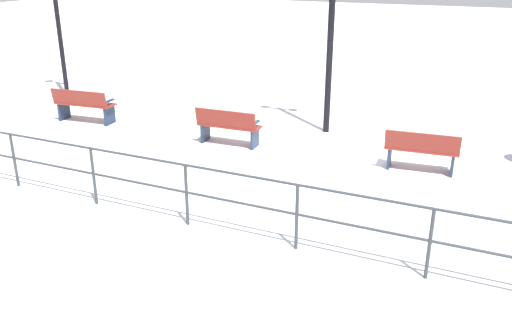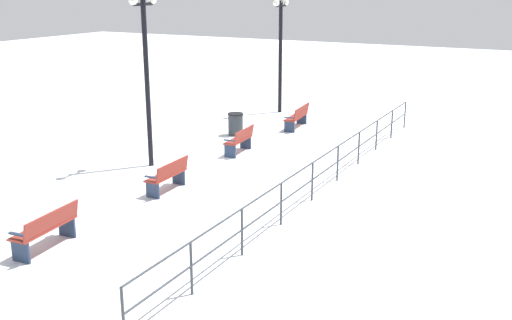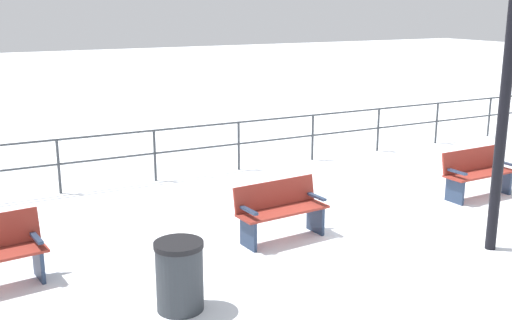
{
  "view_description": "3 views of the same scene",
  "coord_description": "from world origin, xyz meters",
  "px_view_note": "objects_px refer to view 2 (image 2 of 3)",
  "views": [
    {
      "loc": [
        -10.15,
        -3.19,
        3.95
      ],
      "look_at": [
        -2.08,
        0.49,
        0.57
      ],
      "focal_mm": 37.43,
      "sensor_mm": 36.0,
      "label": 1
    },
    {
      "loc": [
        -9.23,
        14.2,
        5.29
      ],
      "look_at": [
        -1.85,
        0.36,
        0.67
      ],
      "focal_mm": 41.83,
      "sensor_mm": 36.0,
      "label": 2
    },
    {
      "loc": [
        7.45,
        -6.34,
        3.37
      ],
      "look_at": [
        -1.15,
        -1.86,
        0.91
      ],
      "focal_mm": 43.19,
      "sensor_mm": 36.0,
      "label": 3
    }
  ],
  "objects_px": {
    "lamppost_near": "(280,41)",
    "trash_bin": "(236,124)",
    "bench_nearest": "(298,116)",
    "bench_second": "(240,140)",
    "lamppost_middle": "(146,60)",
    "bench_third": "(168,175)",
    "bench_fourth": "(46,228)"
  },
  "relations": [
    {
      "from": "bench_third",
      "to": "trash_bin",
      "type": "distance_m",
      "value": 6.41
    },
    {
      "from": "bench_nearest",
      "to": "bench_second",
      "type": "bearing_deg",
      "value": 80.99
    },
    {
      "from": "bench_fourth",
      "to": "trash_bin",
      "type": "bearing_deg",
      "value": -87.27
    },
    {
      "from": "bench_third",
      "to": "lamppost_near",
      "type": "relative_size",
      "value": 0.31
    },
    {
      "from": "bench_fourth",
      "to": "bench_nearest",
      "type": "bearing_deg",
      "value": -95.77
    },
    {
      "from": "bench_nearest",
      "to": "trash_bin",
      "type": "height_order",
      "value": "bench_nearest"
    },
    {
      "from": "bench_nearest",
      "to": "lamppost_middle",
      "type": "relative_size",
      "value": 0.35
    },
    {
      "from": "lamppost_middle",
      "to": "bench_fourth",
      "type": "bearing_deg",
      "value": 107.36
    },
    {
      "from": "bench_nearest",
      "to": "lamppost_middle",
      "type": "height_order",
      "value": "lamppost_middle"
    },
    {
      "from": "bench_third",
      "to": "bench_nearest",
      "type": "bearing_deg",
      "value": -92.6
    },
    {
      "from": "lamppost_near",
      "to": "trash_bin",
      "type": "relative_size",
      "value": 5.81
    },
    {
      "from": "bench_nearest",
      "to": "trash_bin",
      "type": "relative_size",
      "value": 2.15
    },
    {
      "from": "bench_third",
      "to": "bench_fourth",
      "type": "distance_m",
      "value": 4.13
    },
    {
      "from": "bench_second",
      "to": "bench_nearest",
      "type": "bearing_deg",
      "value": -97.46
    },
    {
      "from": "bench_second",
      "to": "trash_bin",
      "type": "xyz_separation_m",
      "value": [
        1.36,
        -2.09,
        -0.04
      ]
    },
    {
      "from": "bench_nearest",
      "to": "bench_third",
      "type": "height_order",
      "value": "bench_nearest"
    },
    {
      "from": "bench_fourth",
      "to": "bench_third",
      "type": "bearing_deg",
      "value": -96.1
    },
    {
      "from": "bench_third",
      "to": "trash_bin",
      "type": "bearing_deg",
      "value": -78.59
    },
    {
      "from": "bench_fourth",
      "to": "lamppost_near",
      "type": "distance_m",
      "value": 15.11
    },
    {
      "from": "bench_second",
      "to": "lamppost_middle",
      "type": "distance_m",
      "value": 4.06
    },
    {
      "from": "lamppost_middle",
      "to": "trash_bin",
      "type": "bearing_deg",
      "value": -94.44
    },
    {
      "from": "bench_second",
      "to": "lamppost_near",
      "type": "xyz_separation_m",
      "value": [
        1.72,
        -6.51,
        2.57
      ]
    },
    {
      "from": "bench_second",
      "to": "lamppost_middle",
      "type": "bearing_deg",
      "value": 50.27
    },
    {
      "from": "bench_fourth",
      "to": "lamppost_near",
      "type": "height_order",
      "value": "lamppost_near"
    },
    {
      "from": "lamppost_near",
      "to": "bench_nearest",
      "type": "bearing_deg",
      "value": 128.86
    },
    {
      "from": "bench_nearest",
      "to": "trash_bin",
      "type": "xyz_separation_m",
      "value": [
        1.56,
        2.05,
        -0.06
      ]
    },
    {
      "from": "bench_third",
      "to": "trash_bin",
      "type": "xyz_separation_m",
      "value": [
        1.52,
        -6.22,
        -0.04
      ]
    },
    {
      "from": "lamppost_near",
      "to": "lamppost_middle",
      "type": "bearing_deg",
      "value": 90.0
    },
    {
      "from": "bench_third",
      "to": "lamppost_near",
      "type": "xyz_separation_m",
      "value": [
        1.87,
        -10.65,
        2.57
      ]
    },
    {
      "from": "bench_third",
      "to": "trash_bin",
      "type": "relative_size",
      "value": 1.78
    },
    {
      "from": "trash_bin",
      "to": "bench_third",
      "type": "bearing_deg",
      "value": 103.74
    },
    {
      "from": "bench_third",
      "to": "bench_second",
      "type": "bearing_deg",
      "value": -90.15
    }
  ]
}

